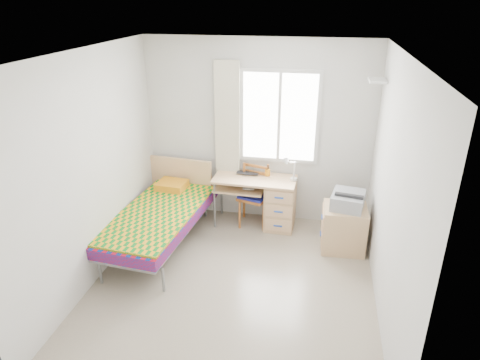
# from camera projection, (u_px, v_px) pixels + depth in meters

# --- Properties ---
(floor) EXTENTS (3.50, 3.50, 0.00)m
(floor) POSITION_uv_depth(u_px,v_px,m) (233.00, 284.00, 4.97)
(floor) COLOR #BCAD93
(floor) RESTS_ON ground
(ceiling) EXTENTS (3.50, 3.50, 0.00)m
(ceiling) POSITION_uv_depth(u_px,v_px,m) (231.00, 53.00, 3.93)
(ceiling) COLOR white
(ceiling) RESTS_ON wall_back
(wall_back) EXTENTS (3.20, 0.00, 3.20)m
(wall_back) POSITION_uv_depth(u_px,v_px,m) (258.00, 133.00, 6.02)
(wall_back) COLOR silver
(wall_back) RESTS_ON ground
(wall_left) EXTENTS (0.00, 3.50, 3.50)m
(wall_left) POSITION_uv_depth(u_px,v_px,m) (91.00, 171.00, 4.73)
(wall_left) COLOR silver
(wall_left) RESTS_ON ground
(wall_right) EXTENTS (0.00, 3.50, 3.50)m
(wall_right) POSITION_uv_depth(u_px,v_px,m) (392.00, 195.00, 4.17)
(wall_right) COLOR silver
(wall_right) RESTS_ON ground
(window) EXTENTS (1.10, 0.04, 1.30)m
(window) POSITION_uv_depth(u_px,v_px,m) (279.00, 117.00, 5.85)
(window) COLOR white
(window) RESTS_ON wall_back
(curtain) EXTENTS (0.35, 0.05, 1.70)m
(curtain) POSITION_uv_depth(u_px,v_px,m) (227.00, 122.00, 5.97)
(curtain) COLOR #F0E3C6
(curtain) RESTS_ON wall_back
(floating_shelf) EXTENTS (0.20, 0.32, 0.03)m
(floating_shelf) POSITION_uv_depth(u_px,v_px,m) (377.00, 80.00, 5.11)
(floating_shelf) COLOR white
(floating_shelf) RESTS_ON wall_right
(bed) EXTENTS (1.14, 2.11, 0.88)m
(bed) POSITION_uv_depth(u_px,v_px,m) (160.00, 215.00, 5.64)
(bed) COLOR gray
(bed) RESTS_ON floor
(desk) EXTENTS (1.17, 0.57, 0.72)m
(desk) POSITION_uv_depth(u_px,v_px,m) (275.00, 201.00, 6.08)
(desk) COLOR #E4AD77
(desk) RESTS_ON floor
(chair) EXTENTS (0.47, 0.47, 0.89)m
(chair) POSITION_uv_depth(u_px,v_px,m) (255.00, 191.00, 6.13)
(chair) COLOR #A4551F
(chair) RESTS_ON floor
(cabinet) EXTENTS (0.57, 0.51, 0.60)m
(cabinet) POSITION_uv_depth(u_px,v_px,m) (343.00, 228.00, 5.56)
(cabinet) COLOR tan
(cabinet) RESTS_ON floor
(printer) EXTENTS (0.46, 0.51, 0.20)m
(printer) POSITION_uv_depth(u_px,v_px,m) (348.00, 200.00, 5.43)
(printer) COLOR #97999E
(printer) RESTS_ON cabinet
(laptop) EXTENTS (0.33, 0.22, 0.03)m
(laptop) POSITION_uv_depth(u_px,v_px,m) (247.00, 175.00, 6.09)
(laptop) COLOR black
(laptop) RESTS_ON desk
(pen_cup) EXTENTS (0.08, 0.08, 0.09)m
(pen_cup) POSITION_uv_depth(u_px,v_px,m) (268.00, 173.00, 6.07)
(pen_cup) COLOR orange
(pen_cup) RESTS_ON desk
(task_lamp) EXTENTS (0.22, 0.31, 0.38)m
(task_lamp) POSITION_uv_depth(u_px,v_px,m) (289.00, 167.00, 5.75)
(task_lamp) COLOR white
(task_lamp) RESTS_ON desk
(book) EXTENTS (0.18, 0.24, 0.02)m
(book) POSITION_uv_depth(u_px,v_px,m) (243.00, 186.00, 6.08)
(book) COLOR gray
(book) RESTS_ON desk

